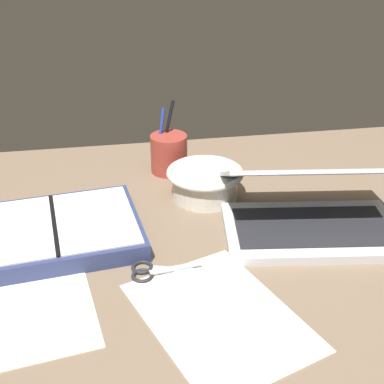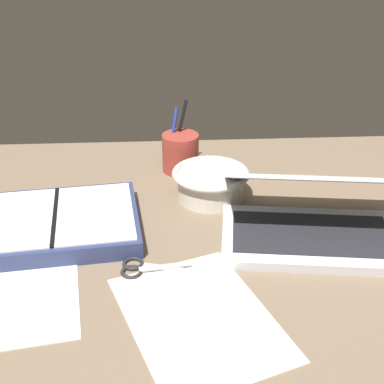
# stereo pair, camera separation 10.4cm
# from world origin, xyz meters

# --- Properties ---
(desk_top) EXTENTS (1.40, 1.00, 0.02)m
(desk_top) POSITION_xyz_m (0.00, 0.00, 0.01)
(desk_top) COLOR #75604C
(desk_top) RESTS_ON ground
(laptop) EXTENTS (0.36, 0.29, 0.16)m
(laptop) POSITION_xyz_m (0.22, 0.01, 0.06)
(laptop) COLOR silver
(laptop) RESTS_ON desk_top
(bowl) EXTENTS (0.17, 0.17, 0.07)m
(bowl) POSITION_xyz_m (0.04, 0.17, 0.06)
(bowl) COLOR silver
(bowl) RESTS_ON desk_top
(pen_cup) EXTENTS (0.09, 0.09, 0.17)m
(pen_cup) POSITION_xyz_m (-0.02, 0.32, 0.07)
(pen_cup) COLOR #9E382D
(pen_cup) RESTS_ON desk_top
(planner) EXTENTS (0.34, 0.28, 0.04)m
(planner) POSITION_xyz_m (-0.27, 0.05, 0.04)
(planner) COLOR navy
(planner) RESTS_ON desk_top
(scissors) EXTENTS (0.12, 0.06, 0.01)m
(scissors) POSITION_xyz_m (-0.10, -0.08, 0.02)
(scissors) COLOR #B7B7BC
(scissors) RESTS_ON desk_top
(paper_sheet_front) EXTENTS (0.30, 0.35, 0.00)m
(paper_sheet_front) POSITION_xyz_m (-0.01, -0.21, 0.02)
(paper_sheet_front) COLOR silver
(paper_sheet_front) RESTS_ON desk_top
(paper_sheet_beside_planner) EXTENTS (0.24, 0.30, 0.00)m
(paper_sheet_beside_planner) POSITION_xyz_m (-0.31, -0.13, 0.02)
(paper_sheet_beside_planner) COLOR silver
(paper_sheet_beside_planner) RESTS_ON desk_top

